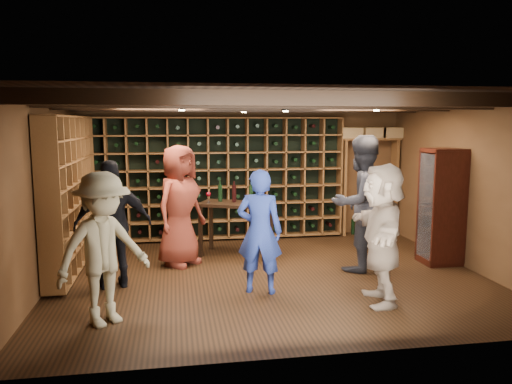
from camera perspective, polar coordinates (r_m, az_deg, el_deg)
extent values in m
plane|color=black|center=(7.23, 1.59, -9.50)|extent=(6.00, 6.00, 0.00)
plane|color=brown|center=(9.41, -1.28, 2.36)|extent=(6.00, 0.00, 6.00)
plane|color=brown|center=(4.56, 7.64, -3.77)|extent=(6.00, 0.00, 6.00)
plane|color=brown|center=(7.03, -23.12, -0.20)|extent=(0.00, 5.00, 5.00)
plane|color=brown|center=(8.08, 23.00, 0.79)|extent=(0.00, 5.00, 5.00)
plane|color=black|center=(6.90, 1.67, 10.70)|extent=(6.00, 6.00, 0.00)
cube|color=black|center=(5.34, 5.01, 10.61)|extent=(5.90, 0.18, 0.16)
cube|color=black|center=(6.41, 2.54, 10.19)|extent=(5.90, 0.18, 0.16)
cube|color=black|center=(7.49, 0.78, 9.88)|extent=(5.90, 0.18, 0.16)
cube|color=black|center=(8.57, -0.54, 9.64)|extent=(5.90, 0.18, 0.16)
cylinder|color=black|center=(6.77, -8.50, 9.74)|extent=(0.10, 0.10, 0.10)
cylinder|color=black|center=(7.35, 3.39, 9.67)|extent=(0.10, 0.10, 0.10)
cylinder|color=black|center=(7.02, 13.60, 9.54)|extent=(0.10, 0.10, 0.10)
cylinder|color=black|center=(8.05, -1.41, 9.54)|extent=(0.10, 0.10, 0.10)
cube|color=brown|center=(9.19, -4.37, 1.58)|extent=(4.65, 0.30, 2.20)
cube|color=black|center=(9.19, -4.37, 1.58)|extent=(4.56, 0.02, 2.16)
cube|color=brown|center=(7.81, -20.45, -0.04)|extent=(0.30, 2.65, 2.20)
cube|color=black|center=(7.81, -20.45, -0.04)|extent=(0.29, 0.02, 2.16)
cube|color=brown|center=(9.82, 12.93, 5.91)|extent=(1.15, 0.32, 0.04)
cube|color=brown|center=(10.10, 15.50, 0.64)|extent=(0.05, 0.28, 1.85)
cube|color=brown|center=(9.71, 9.93, 0.52)|extent=(0.05, 0.28, 1.85)
cube|color=tan|center=(9.68, 10.75, 6.65)|extent=(0.40, 0.30, 0.20)
cube|color=tan|center=(9.84, 13.23, 6.60)|extent=(0.40, 0.30, 0.20)
cube|color=tan|center=(9.98, 15.10, 6.56)|extent=(0.40, 0.30, 0.20)
cube|color=#33100A|center=(8.33, 20.17, -7.28)|extent=(0.55, 0.50, 0.10)
cube|color=#33100A|center=(8.15, 20.46, -1.50)|extent=(0.55, 0.50, 1.70)
cube|color=white|center=(8.03, 18.84, -1.56)|extent=(0.01, 0.46, 1.60)
cube|color=#33100A|center=(8.15, 20.46, -1.50)|extent=(0.50, 0.44, 0.02)
sphere|color=#59260C|center=(8.13, 20.37, -0.81)|extent=(0.18, 0.18, 0.18)
imported|color=navy|center=(6.35, 0.42, -4.54)|extent=(0.67, 0.54, 1.59)
imported|color=black|center=(7.44, 11.85, -1.29)|extent=(1.16, 1.02, 1.99)
imported|color=maroon|center=(7.65, -8.72, -1.54)|extent=(1.04, 1.06, 1.84)
imported|color=black|center=(6.80, -16.01, -3.59)|extent=(1.05, 0.58, 1.69)
imported|color=gray|center=(5.60, -17.06, -6.27)|extent=(1.23, 1.13, 1.66)
imported|color=tan|center=(6.17, 14.21, -4.65)|extent=(0.80, 1.64, 1.70)
cube|color=black|center=(8.12, -2.29, -1.39)|extent=(1.29, 1.01, 0.05)
cube|color=black|center=(8.16, -6.36, -4.50)|extent=(0.08, 0.08, 0.83)
cube|color=black|center=(7.83, 0.90, -4.98)|extent=(0.08, 0.08, 0.83)
cube|color=black|center=(8.60, -5.16, -3.84)|extent=(0.08, 0.08, 0.83)
cube|color=black|center=(8.29, 1.74, -4.25)|extent=(0.08, 0.08, 0.83)
cylinder|color=black|center=(8.23, -4.12, -0.12)|extent=(0.07, 0.07, 0.28)
cylinder|color=black|center=(8.16, -2.52, -0.19)|extent=(0.07, 0.07, 0.28)
cylinder|color=black|center=(8.07, -0.56, -0.27)|extent=(0.07, 0.07, 0.28)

